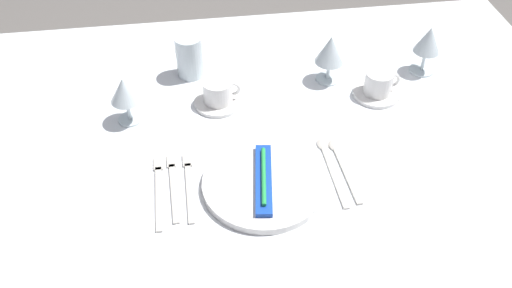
% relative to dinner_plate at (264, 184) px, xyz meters
% --- Properties ---
extents(dining_table, '(1.80, 1.11, 0.74)m').
position_rel_dinner_plate_xyz_m(dining_table, '(-0.02, 0.20, -0.09)').
color(dining_table, white).
rests_on(dining_table, ground).
extents(dinner_plate, '(0.28, 0.28, 0.02)m').
position_rel_dinner_plate_xyz_m(dinner_plate, '(0.00, 0.00, 0.00)').
color(dinner_plate, white).
rests_on(dinner_plate, dining_table).
extents(toothbrush_package, '(0.07, 0.21, 0.02)m').
position_rel_dinner_plate_xyz_m(toothbrush_package, '(0.00, 0.00, 0.02)').
color(toothbrush_package, blue).
rests_on(toothbrush_package, dinner_plate).
extents(fork_outer, '(0.02, 0.21, 0.00)m').
position_rel_dinner_plate_xyz_m(fork_outer, '(-0.17, 0.03, -0.01)').
color(fork_outer, beige).
rests_on(fork_outer, dining_table).
extents(fork_inner, '(0.02, 0.21, 0.00)m').
position_rel_dinner_plate_xyz_m(fork_inner, '(-0.20, 0.03, -0.01)').
color(fork_inner, beige).
rests_on(fork_inner, dining_table).
extents(fork_salad, '(0.02, 0.22, 0.00)m').
position_rel_dinner_plate_xyz_m(fork_salad, '(-0.23, 0.02, -0.01)').
color(fork_salad, beige).
rests_on(fork_salad, dining_table).
extents(spoon_soup, '(0.03, 0.23, 0.01)m').
position_rel_dinner_plate_xyz_m(spoon_soup, '(0.16, 0.05, -0.01)').
color(spoon_soup, beige).
rests_on(spoon_soup, dining_table).
extents(spoon_dessert, '(0.03, 0.21, 0.01)m').
position_rel_dinner_plate_xyz_m(spoon_dessert, '(0.19, 0.05, -0.01)').
color(spoon_dessert, beige).
rests_on(spoon_dessert, dining_table).
extents(saucer_left, '(0.13, 0.13, 0.01)m').
position_rel_dinner_plate_xyz_m(saucer_left, '(0.35, 0.29, -0.00)').
color(saucer_left, white).
rests_on(saucer_left, dining_table).
extents(coffee_cup_left, '(0.10, 0.07, 0.06)m').
position_rel_dinner_plate_xyz_m(coffee_cup_left, '(0.35, 0.29, 0.03)').
color(coffee_cup_left, white).
rests_on(coffee_cup_left, saucer_left).
extents(saucer_right, '(0.13, 0.13, 0.01)m').
position_rel_dinner_plate_xyz_m(saucer_right, '(-0.07, 0.31, -0.00)').
color(saucer_right, white).
rests_on(saucer_right, dining_table).
extents(coffee_cup_right, '(0.10, 0.08, 0.06)m').
position_rel_dinner_plate_xyz_m(coffee_cup_right, '(-0.07, 0.31, 0.03)').
color(coffee_cup_right, white).
rests_on(coffee_cup_right, saucer_right).
extents(wine_glass_centre, '(0.08, 0.08, 0.13)m').
position_rel_dinner_plate_xyz_m(wine_glass_centre, '(-0.30, 0.28, 0.08)').
color(wine_glass_centre, silver).
rests_on(wine_glass_centre, dining_table).
extents(wine_glass_left, '(0.07, 0.07, 0.14)m').
position_rel_dinner_plate_xyz_m(wine_glass_left, '(0.51, 0.38, 0.09)').
color(wine_glass_left, silver).
rests_on(wine_glass_left, dining_table).
extents(wine_glass_right, '(0.08, 0.08, 0.14)m').
position_rel_dinner_plate_xyz_m(wine_glass_right, '(0.24, 0.37, 0.09)').
color(wine_glass_right, silver).
rests_on(wine_glass_right, dining_table).
extents(drink_tumbler, '(0.08, 0.08, 0.12)m').
position_rel_dinner_plate_xyz_m(drink_tumbler, '(-0.14, 0.45, 0.05)').
color(drink_tumbler, silver).
rests_on(drink_tumbler, dining_table).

